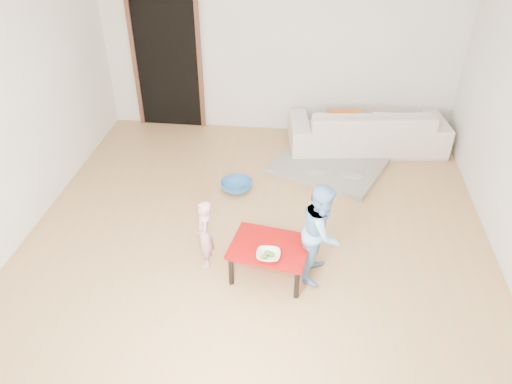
% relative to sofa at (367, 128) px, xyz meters
% --- Properties ---
extents(floor, '(5.00, 5.00, 0.01)m').
position_rel_sofa_xyz_m(floor, '(-1.29, -2.05, -0.31)').
color(floor, tan).
rests_on(floor, ground).
extents(back_wall, '(5.00, 0.02, 2.60)m').
position_rel_sofa_xyz_m(back_wall, '(-1.29, 0.45, 0.99)').
color(back_wall, white).
rests_on(back_wall, floor).
extents(left_wall, '(0.02, 5.00, 2.60)m').
position_rel_sofa_xyz_m(left_wall, '(-3.79, -2.05, 0.99)').
color(left_wall, white).
rests_on(left_wall, floor).
extents(doorway, '(1.02, 0.08, 2.11)m').
position_rel_sofa_xyz_m(doorway, '(-2.89, 0.43, 0.71)').
color(doorway, brown).
rests_on(doorway, back_wall).
extents(sofa, '(2.23, 1.12, 0.62)m').
position_rel_sofa_xyz_m(sofa, '(0.00, 0.00, 0.00)').
color(sofa, silver).
rests_on(sofa, floor).
extents(cushion, '(0.54, 0.50, 0.13)m').
position_rel_sofa_xyz_m(cushion, '(-0.30, -0.14, 0.16)').
color(cushion, orange).
rests_on(cushion, sofa).
extents(red_table, '(0.82, 0.67, 0.37)m').
position_rel_sofa_xyz_m(red_table, '(-1.10, -2.73, -0.13)').
color(red_table, '#9A0908').
rests_on(red_table, floor).
extents(bowl, '(0.22, 0.22, 0.05)m').
position_rel_sofa_xyz_m(bowl, '(-1.10, -2.90, 0.09)').
color(bowl, white).
rests_on(bowl, red_table).
extents(broccoli, '(0.12, 0.12, 0.06)m').
position_rel_sofa_xyz_m(broccoli, '(-1.10, -2.90, 0.09)').
color(broccoli, '#2D5919').
rests_on(broccoli, red_table).
extents(child_pink, '(0.25, 0.31, 0.74)m').
position_rel_sofa_xyz_m(child_pink, '(-1.76, -2.63, 0.06)').
color(child_pink, '#F26E82').
rests_on(child_pink, floor).
extents(child_blue, '(0.48, 0.57, 1.03)m').
position_rel_sofa_xyz_m(child_blue, '(-0.62, -2.64, 0.20)').
color(child_blue, '#64A8E7').
rests_on(child_blue, floor).
extents(basin, '(0.39, 0.39, 0.12)m').
position_rel_sofa_xyz_m(basin, '(-1.64, -1.29, -0.25)').
color(basin, '#2D6CAA').
rests_on(basin, floor).
extents(blanket, '(1.65, 1.54, 0.07)m').
position_rel_sofa_xyz_m(blanket, '(-0.50, -0.60, -0.28)').
color(blanket, gray).
rests_on(blanket, floor).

